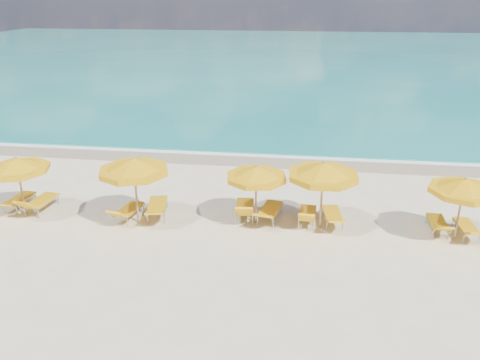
# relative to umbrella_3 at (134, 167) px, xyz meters

# --- Properties ---
(ground_plane) EXTENTS (120.00, 120.00, 0.00)m
(ground_plane) POSITION_rel_umbrella_3_xyz_m (3.49, 0.05, -2.13)
(ground_plane) COLOR beige
(ocean) EXTENTS (120.00, 80.00, 0.30)m
(ocean) POSITION_rel_umbrella_3_xyz_m (3.49, 48.05, -2.13)
(ocean) COLOR #15766F
(ocean) RESTS_ON ground
(wet_sand_band) EXTENTS (120.00, 2.60, 0.01)m
(wet_sand_band) POSITION_rel_umbrella_3_xyz_m (3.49, 7.45, -2.13)
(wet_sand_band) COLOR tan
(wet_sand_band) RESTS_ON ground
(foam_line) EXTENTS (120.00, 1.20, 0.03)m
(foam_line) POSITION_rel_umbrella_3_xyz_m (3.49, 8.25, -2.13)
(foam_line) COLOR white
(foam_line) RESTS_ON ground
(whitecap_near) EXTENTS (14.00, 0.36, 0.05)m
(whitecap_near) POSITION_rel_umbrella_3_xyz_m (-2.51, 17.05, -2.13)
(whitecap_near) COLOR white
(whitecap_near) RESTS_ON ground
(whitecap_far) EXTENTS (18.00, 0.30, 0.05)m
(whitecap_far) POSITION_rel_umbrella_3_xyz_m (11.49, 24.05, -2.13)
(whitecap_far) COLOR white
(whitecap_far) RESTS_ON ground
(umbrella_2) EXTENTS (2.44, 2.44, 2.30)m
(umbrella_2) POSITION_rel_umbrella_3_xyz_m (-4.36, 0.01, -0.17)
(umbrella_2) COLOR #A97B54
(umbrella_2) RESTS_ON ground
(umbrella_3) EXTENTS (2.65, 2.65, 2.50)m
(umbrella_3) POSITION_rel_umbrella_3_xyz_m (0.00, 0.00, 0.00)
(umbrella_3) COLOR #A97B54
(umbrella_3) RESTS_ON ground
(umbrella_4) EXTENTS (2.59, 2.59, 2.20)m
(umbrella_4) POSITION_rel_umbrella_3_xyz_m (4.20, 0.56, -0.25)
(umbrella_4) COLOR #A97B54
(umbrella_4) RESTS_ON ground
(umbrella_5) EXTENTS (3.26, 3.26, 2.49)m
(umbrella_5) POSITION_rel_umbrella_3_xyz_m (6.47, 0.46, -0.01)
(umbrella_5) COLOR #A97B54
(umbrella_5) RESTS_ON ground
(umbrella_6) EXTENTS (2.22, 2.22, 2.25)m
(umbrella_6) POSITION_rel_umbrella_3_xyz_m (10.94, 0.20, -0.21)
(umbrella_6) COLOR #A97B54
(umbrella_6) RESTS_ON ground
(lounger_2_left) EXTENTS (0.69, 1.85, 0.66)m
(lounger_2_left) POSITION_rel_umbrella_3_xyz_m (-4.92, 0.53, -1.92)
(lounger_2_left) COLOR #A5A8AD
(lounger_2_left) RESTS_ON ground
(lounger_2_right) EXTENTS (0.82, 1.93, 0.87)m
(lounger_2_right) POSITION_rel_umbrella_3_xyz_m (-3.95, 0.40, -1.90)
(lounger_2_right) COLOR #A5A8AD
(lounger_2_right) RESTS_ON ground
(lounger_3_left) EXTENTS (0.86, 1.81, 0.78)m
(lounger_3_left) POSITION_rel_umbrella_3_xyz_m (-0.42, 0.18, -1.91)
(lounger_3_left) COLOR #A5A8AD
(lounger_3_left) RESTS_ON ground
(lounger_3_right) EXTENTS (1.08, 2.17, 0.74)m
(lounger_3_right) POSITION_rel_umbrella_3_xyz_m (0.54, 0.56, -1.89)
(lounger_3_right) COLOR #A5A8AD
(lounger_3_right) RESTS_ON ground
(lounger_4_left) EXTENTS (0.82, 1.93, 0.93)m
(lounger_4_left) POSITION_rel_umbrella_3_xyz_m (3.77, 0.86, -1.89)
(lounger_4_left) COLOR #A5A8AD
(lounger_4_left) RESTS_ON ground
(lounger_4_right) EXTENTS (1.00, 2.04, 0.76)m
(lounger_4_right) POSITION_rel_umbrella_3_xyz_m (4.68, 0.81, -1.90)
(lounger_4_right) COLOR #A5A8AD
(lounger_4_right) RESTS_ON ground
(lounger_5_left) EXTENTS (0.68, 1.73, 0.84)m
(lounger_5_left) POSITION_rel_umbrella_3_xyz_m (6.04, 0.73, -1.91)
(lounger_5_left) COLOR #A5A8AD
(lounger_5_left) RESTS_ON ground
(lounger_5_right) EXTENTS (0.76, 1.90, 0.68)m
(lounger_5_right) POSITION_rel_umbrella_3_xyz_m (6.92, 0.79, -1.91)
(lounger_5_right) COLOR #A5A8AD
(lounger_5_right) RESTS_ON ground
(lounger_6_left) EXTENTS (0.62, 1.72, 0.72)m
(lounger_6_left) POSITION_rel_umbrella_3_xyz_m (10.49, 0.66, -1.92)
(lounger_6_left) COLOR #A5A8AD
(lounger_6_left) RESTS_ON ground
(lounger_6_right) EXTENTS (0.62, 1.72, 0.67)m
(lounger_6_right) POSITION_rel_umbrella_3_xyz_m (11.39, 0.49, -1.93)
(lounger_6_right) COLOR #A5A8AD
(lounger_6_right) RESTS_ON ground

